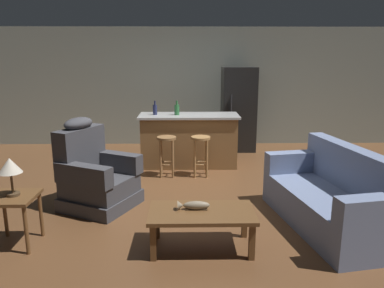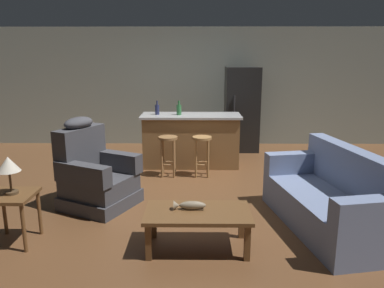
{
  "view_description": "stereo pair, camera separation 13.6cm",
  "coord_description": "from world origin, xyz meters",
  "px_view_note": "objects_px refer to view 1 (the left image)",
  "views": [
    {
      "loc": [
        -0.06,
        -5.34,
        2.0
      ],
      "look_at": [
        0.03,
        -0.1,
        0.75
      ],
      "focal_mm": 35.0,
      "sensor_mm": 36.0,
      "label": 1
    },
    {
      "loc": [
        0.08,
        -5.34,
        2.0
      ],
      "look_at": [
        0.03,
        -0.1,
        0.75
      ],
      "focal_mm": 35.0,
      "sensor_mm": 36.0,
      "label": 2
    }
  ],
  "objects_px": {
    "coffee_table": "(202,216)",
    "recliner_near_lamp": "(95,176)",
    "bar_stool_left": "(167,149)",
    "bottle_tall_green": "(155,109)",
    "kitchen_island": "(189,140)",
    "bar_stool_right": "(201,149)",
    "bottle_short_amber": "(177,110)",
    "end_table": "(13,205)",
    "refrigerator": "(238,109)",
    "fish_figurine": "(193,206)",
    "couch": "(332,199)",
    "table_lamp": "(10,167)"
  },
  "relations": [
    {
      "from": "recliner_near_lamp",
      "to": "table_lamp",
      "type": "bearing_deg",
      "value": -93.26
    },
    {
      "from": "couch",
      "to": "table_lamp",
      "type": "bearing_deg",
      "value": -3.83
    },
    {
      "from": "bar_stool_left",
      "to": "couch",
      "type": "bearing_deg",
      "value": -43.16
    },
    {
      "from": "coffee_table",
      "to": "bar_stool_right",
      "type": "distance_m",
      "value": 2.45
    },
    {
      "from": "end_table",
      "to": "refrigerator",
      "type": "relative_size",
      "value": 0.32
    },
    {
      "from": "bottle_short_amber",
      "to": "bar_stool_right",
      "type": "bearing_deg",
      "value": -56.22
    },
    {
      "from": "fish_figurine",
      "to": "bar_stool_right",
      "type": "bearing_deg",
      "value": 85.92
    },
    {
      "from": "refrigerator",
      "to": "recliner_near_lamp",
      "type": "bearing_deg",
      "value": -127.01
    },
    {
      "from": "bar_stool_right",
      "to": "refrigerator",
      "type": "xyz_separation_m",
      "value": [
        0.87,
        1.83,
        0.41
      ]
    },
    {
      "from": "couch",
      "to": "refrigerator",
      "type": "distance_m",
      "value": 3.85
    },
    {
      "from": "bar_stool_right",
      "to": "bottle_short_amber",
      "type": "xyz_separation_m",
      "value": [
        -0.41,
        0.61,
        0.58
      ]
    },
    {
      "from": "refrigerator",
      "to": "kitchen_island",
      "type": "bearing_deg",
      "value": -131.49
    },
    {
      "from": "bar_stool_right",
      "to": "bottle_short_amber",
      "type": "relative_size",
      "value": 2.66
    },
    {
      "from": "coffee_table",
      "to": "bar_stool_left",
      "type": "xyz_separation_m",
      "value": [
        -0.48,
        2.44,
        0.11
      ]
    },
    {
      "from": "couch",
      "to": "bar_stool_left",
      "type": "distance_m",
      "value": 2.82
    },
    {
      "from": "fish_figurine",
      "to": "refrigerator",
      "type": "bearing_deg",
      "value": 76.17
    },
    {
      "from": "bottle_short_amber",
      "to": "refrigerator",
      "type": "bearing_deg",
      "value": 43.73
    },
    {
      "from": "couch",
      "to": "bar_stool_left",
      "type": "height_order",
      "value": "couch"
    },
    {
      "from": "bottle_tall_green",
      "to": "bottle_short_amber",
      "type": "xyz_separation_m",
      "value": [
        0.4,
        -0.03,
        0.0
      ]
    },
    {
      "from": "recliner_near_lamp",
      "to": "bar_stool_left",
      "type": "relative_size",
      "value": 1.76
    },
    {
      "from": "fish_figurine",
      "to": "kitchen_island",
      "type": "xyz_separation_m",
      "value": [
        -0.02,
        3.03,
        0.02
      ]
    },
    {
      "from": "recliner_near_lamp",
      "to": "bottle_tall_green",
      "type": "xyz_separation_m",
      "value": [
        0.67,
        1.91,
        0.62
      ]
    },
    {
      "from": "kitchen_island",
      "to": "bottle_tall_green",
      "type": "xyz_separation_m",
      "value": [
        -0.61,
        0.01,
        0.57
      ]
    },
    {
      "from": "coffee_table",
      "to": "recliner_near_lamp",
      "type": "height_order",
      "value": "recliner_near_lamp"
    },
    {
      "from": "kitchen_island",
      "to": "table_lamp",
      "type": "bearing_deg",
      "value": -122.35
    },
    {
      "from": "bottle_short_amber",
      "to": "coffee_table",
      "type": "bearing_deg",
      "value": -83.97
    },
    {
      "from": "fish_figurine",
      "to": "refrigerator",
      "type": "height_order",
      "value": "refrigerator"
    },
    {
      "from": "fish_figurine",
      "to": "end_table",
      "type": "height_order",
      "value": "end_table"
    },
    {
      "from": "fish_figurine",
      "to": "couch",
      "type": "distance_m",
      "value": 1.73
    },
    {
      "from": "recliner_near_lamp",
      "to": "bar_stool_left",
      "type": "height_order",
      "value": "recliner_near_lamp"
    },
    {
      "from": "coffee_table",
      "to": "end_table",
      "type": "height_order",
      "value": "end_table"
    },
    {
      "from": "couch",
      "to": "kitchen_island",
      "type": "height_order",
      "value": "kitchen_island"
    },
    {
      "from": "bottle_tall_green",
      "to": "kitchen_island",
      "type": "bearing_deg",
      "value": -1.05
    },
    {
      "from": "kitchen_island",
      "to": "bottle_short_amber",
      "type": "relative_size",
      "value": 7.03
    },
    {
      "from": "coffee_table",
      "to": "refrigerator",
      "type": "distance_m",
      "value": 4.41
    },
    {
      "from": "kitchen_island",
      "to": "bar_stool_right",
      "type": "relative_size",
      "value": 2.65
    },
    {
      "from": "fish_figurine",
      "to": "kitchen_island",
      "type": "height_order",
      "value": "kitchen_island"
    },
    {
      "from": "bar_stool_right",
      "to": "refrigerator",
      "type": "distance_m",
      "value": 2.07
    },
    {
      "from": "bar_stool_left",
      "to": "bottle_short_amber",
      "type": "height_order",
      "value": "bottle_short_amber"
    },
    {
      "from": "bottle_tall_green",
      "to": "coffee_table",
      "type": "bearing_deg",
      "value": -76.9
    },
    {
      "from": "recliner_near_lamp",
      "to": "bar_stool_left",
      "type": "xyz_separation_m",
      "value": [
        0.9,
        1.27,
        0.05
      ]
    },
    {
      "from": "recliner_near_lamp",
      "to": "bottle_short_amber",
      "type": "xyz_separation_m",
      "value": [
        1.06,
        1.88,
        0.62
      ]
    },
    {
      "from": "fish_figurine",
      "to": "bottle_short_amber",
      "type": "xyz_separation_m",
      "value": [
        -0.24,
        3.01,
        0.58
      ]
    },
    {
      "from": "table_lamp",
      "to": "bottle_short_amber",
      "type": "relative_size",
      "value": 1.6
    },
    {
      "from": "end_table",
      "to": "refrigerator",
      "type": "bearing_deg",
      "value": 54.77
    },
    {
      "from": "bar_stool_right",
      "to": "bottle_short_amber",
      "type": "height_order",
      "value": "bottle_short_amber"
    },
    {
      "from": "kitchen_island",
      "to": "refrigerator",
      "type": "xyz_separation_m",
      "value": [
        1.06,
        1.2,
        0.4
      ]
    },
    {
      "from": "coffee_table",
      "to": "refrigerator",
      "type": "relative_size",
      "value": 0.62
    },
    {
      "from": "bar_stool_left",
      "to": "coffee_table",
      "type": "bearing_deg",
      "value": -78.81
    },
    {
      "from": "bottle_tall_green",
      "to": "fish_figurine",
      "type": "bearing_deg",
      "value": -78.28
    }
  ]
}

